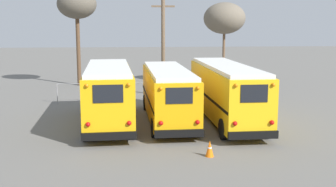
{
  "coord_description": "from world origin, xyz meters",
  "views": [
    {
      "loc": [
        -2.15,
        -24.49,
        5.63
      ],
      "look_at": [
        0.0,
        -0.73,
        1.68
      ],
      "focal_mm": 45.0,
      "sensor_mm": 36.0,
      "label": 1
    }
  ],
  "objects": [
    {
      "name": "bare_tree_1",
      "position": [
        -6.86,
        14.83,
        7.3
      ],
      "size": [
        3.54,
        3.54,
        8.73
      ],
      "color": "brown",
      "rests_on": "ground"
    },
    {
      "name": "bare_tree_0",
      "position": [
        6.48,
        13.8,
        6.12
      ],
      "size": [
        3.81,
        3.81,
        7.58
      ],
      "color": "brown",
      "rests_on": "ground"
    },
    {
      "name": "school_bus_0",
      "position": [
        -3.38,
        -0.99,
        1.81
      ],
      "size": [
        2.97,
        9.49,
        3.33
      ],
      "color": "#EAAA0F",
      "rests_on": "ground"
    },
    {
      "name": "school_bus_1",
      "position": [
        0.0,
        -0.55,
        1.69
      ],
      "size": [
        2.63,
        9.75,
        3.1
      ],
      "color": "#E5A00C",
      "rests_on": "ground"
    },
    {
      "name": "ground_plane",
      "position": [
        0.0,
        0.0,
        0.0
      ],
      "size": [
        160.0,
        160.0,
        0.0
      ],
      "primitive_type": "plane",
      "color": "#66635E"
    },
    {
      "name": "utility_pole",
      "position": [
        0.44,
        8.34,
        4.1
      ],
      "size": [
        1.8,
        0.3,
        7.91
      ],
      "color": "brown",
      "rests_on": "ground"
    },
    {
      "name": "school_bus_2",
      "position": [
        3.38,
        -0.71,
        1.8
      ],
      "size": [
        2.62,
        10.81,
        3.31
      ],
      "color": "yellow",
      "rests_on": "ground"
    },
    {
      "name": "fence_line",
      "position": [
        0.0,
        5.76,
        0.98
      ],
      "size": [
        14.82,
        0.06,
        1.42
      ],
      "color": "#939399",
      "rests_on": "ground"
    },
    {
      "name": "traffic_cone",
      "position": [
        1.2,
        -7.34,
        0.36
      ],
      "size": [
        0.36,
        0.36,
        0.71
      ],
      "color": "orange",
      "rests_on": "ground"
    }
  ]
}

